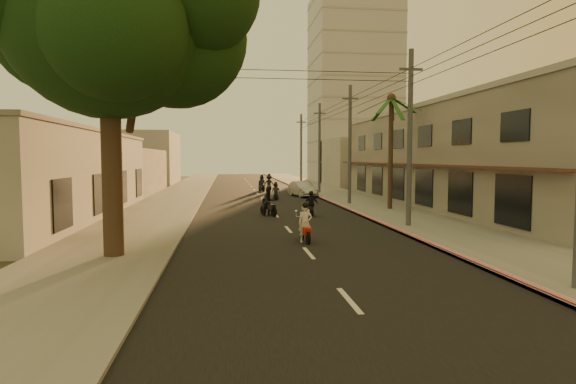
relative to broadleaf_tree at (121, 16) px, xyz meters
The scene contains 21 objects.
ground 10.96m from the broadleaf_tree, 17.97° to the right, with size 160.00×160.00×0.00m, color #383023.
road 20.84m from the broadleaf_tree, 69.68° to the left, with size 10.00×140.00×0.02m, color black.
sidewalk_right 24.26m from the broadleaf_tree, 51.68° to the left, with size 5.00×140.00×0.12m, color slate.
sidewalk_left 19.76m from the broadleaf_tree, 92.85° to the left, with size 5.00×140.00×0.12m, color slate.
curb_stripe 19.30m from the broadleaf_tree, 47.67° to the left, with size 0.20×60.00×0.20m, color red.
shophouse_row 26.41m from the broadleaf_tree, 37.63° to the left, with size 8.80×34.20×7.30m.
left_building 15.15m from the broadleaf_tree, 121.87° to the left, with size 8.20×24.20×5.20m.
distant_tower 58.67m from the broadleaf_tree, 67.22° to the left, with size 12.10×12.10×28.00m.
broadleaf_tree is the anchor object (origin of this frame).
palm_tree 20.18m from the broadleaf_tree, 43.48° to the left, with size 5.00×5.00×8.20m.
utility_poles 22.06m from the broadleaf_tree, 54.34° to the left, with size 1.20×48.26×9.00m.
filler_right 47.87m from the broadleaf_tree, 64.31° to the left, with size 8.00×14.00×6.00m, color #A59F95.
filler_left_near 33.30m from the broadleaf_tree, 103.06° to the left, with size 8.00×14.00×4.40m, color #A59F95.
filler_left_far 50.64m from the broadleaf_tree, 98.43° to the left, with size 8.00×14.00×7.00m, color #A59F95.
scooter_red 10.57m from the broadleaf_tree, 18.09° to the left, with size 0.69×1.76×1.73m.
scooter_mid_a 15.25m from the broadleaf_tree, 62.25° to the left, with size 1.37×1.78×1.88m.
scooter_mid_b 16.12m from the broadleaf_tree, 52.10° to the left, with size 0.96×1.60×1.57m.
scooter_far_a 25.08m from the broadleaf_tree, 71.23° to the left, with size 0.86×1.59×1.56m.
scooter_far_b 33.08m from the broadleaf_tree, 75.87° to the left, with size 1.25×1.99×1.96m.
parked_car 28.96m from the broadleaf_tree, 67.90° to the left, with size 2.32×4.51×1.42m, color #A1A3A9.
scooter_far_c 34.87m from the broadleaf_tree, 77.69° to the left, with size 1.10×1.80×1.81m.
Camera 1 is at (-3.00, -15.48, 3.56)m, focal length 30.00 mm.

